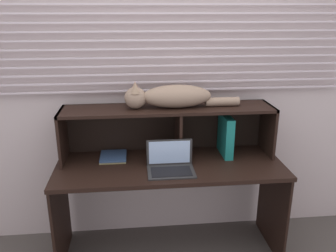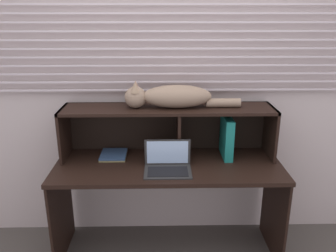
{
  "view_description": "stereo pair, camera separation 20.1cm",
  "coord_description": "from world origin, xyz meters",
  "px_view_note": "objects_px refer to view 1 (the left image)",
  "views": [
    {
      "loc": [
        -0.25,
        -2.1,
        1.83
      ],
      "look_at": [
        0.0,
        0.34,
        1.0
      ],
      "focal_mm": 37.48,
      "sensor_mm": 36.0,
      "label": 1
    },
    {
      "loc": [
        -0.05,
        -2.11,
        1.83
      ],
      "look_at": [
        0.0,
        0.34,
        1.0
      ],
      "focal_mm": 37.48,
      "sensor_mm": 36.0,
      "label": 2
    }
  ],
  "objects_px": {
    "binder_upright": "(226,135)",
    "book_stack": "(113,157)",
    "cat": "(170,96)",
    "laptop": "(171,165)"
  },
  "relations": [
    {
      "from": "laptop",
      "to": "book_stack",
      "type": "relative_size",
      "value": 1.44
    },
    {
      "from": "cat",
      "to": "binder_upright",
      "type": "distance_m",
      "value": 0.53
    },
    {
      "from": "binder_upright",
      "to": "book_stack",
      "type": "distance_m",
      "value": 0.87
    },
    {
      "from": "cat",
      "to": "laptop",
      "type": "height_order",
      "value": "cat"
    },
    {
      "from": "binder_upright",
      "to": "laptop",
      "type": "bearing_deg",
      "value": -151.65
    },
    {
      "from": "binder_upright",
      "to": "book_stack",
      "type": "xyz_separation_m",
      "value": [
        -0.85,
        -0.0,
        -0.14
      ]
    },
    {
      "from": "cat",
      "to": "book_stack",
      "type": "xyz_separation_m",
      "value": [
        -0.43,
        -0.0,
        -0.45
      ]
    },
    {
      "from": "book_stack",
      "to": "binder_upright",
      "type": "bearing_deg",
      "value": 0.18
    },
    {
      "from": "cat",
      "to": "book_stack",
      "type": "relative_size",
      "value": 3.73
    },
    {
      "from": "cat",
      "to": "book_stack",
      "type": "height_order",
      "value": "cat"
    }
  ]
}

